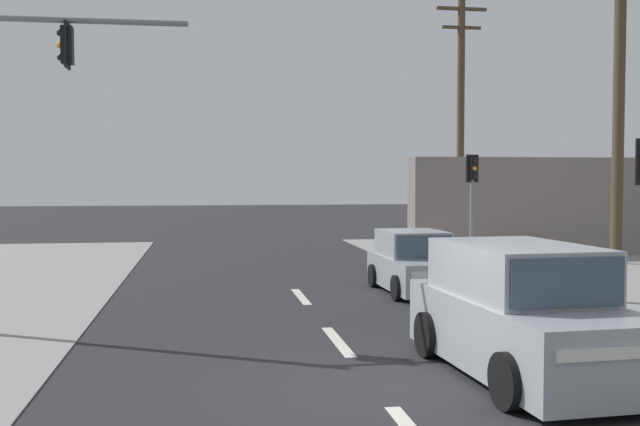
# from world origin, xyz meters

# --- Properties ---
(ground_plane) EXTENTS (140.00, 140.00, 0.00)m
(ground_plane) POSITION_xyz_m (0.00, 0.00, 0.00)
(ground_plane) COLOR #28282B
(lane_dash_mid) EXTENTS (0.20, 2.40, 0.01)m
(lane_dash_mid) POSITION_xyz_m (0.00, 3.00, 0.00)
(lane_dash_mid) COLOR silver
(lane_dash_mid) RESTS_ON ground
(lane_dash_far) EXTENTS (0.20, 2.40, 0.01)m
(lane_dash_far) POSITION_xyz_m (0.00, 8.00, 0.00)
(lane_dash_far) COLOR silver
(lane_dash_far) RESTS_ON ground
(utility_pole_midground_right) EXTENTS (1.80, 0.26, 10.32)m
(utility_pole_midground_right) POSITION_xyz_m (6.95, 5.95, 5.41)
(utility_pole_midground_right) COLOR #4C3D2B
(utility_pole_midground_right) RESTS_ON ground
(utility_pole_background_right) EXTENTS (1.80, 0.26, 9.23)m
(utility_pole_background_right) POSITION_xyz_m (6.68, 15.67, 4.85)
(utility_pole_background_right) COLOR #4C3D2B
(utility_pole_background_right) RESTS_ON ground
(traffic_signal_mast) EXTENTS (3.69, 0.44, 6.00)m
(traffic_signal_mast) POSITION_xyz_m (-5.62, 4.47, 3.83)
(traffic_signal_mast) COLOR slate
(traffic_signal_mast) RESTS_ON ground
(pedestal_signal_far_median) EXTENTS (0.43, 0.31, 3.56)m
(pedestal_signal_far_median) POSITION_xyz_m (5.74, 11.92, 2.42)
(pedestal_signal_far_median) COLOR slate
(pedestal_signal_far_median) RESTS_ON ground
(shopfront_wall_far) EXTENTS (12.00, 1.00, 3.60)m
(shopfront_wall_far) POSITION_xyz_m (11.00, 16.00, 1.80)
(shopfront_wall_far) COLOR gray
(shopfront_wall_far) RESTS_ON ground
(hatchback_oncoming_mid) EXTENTS (1.84, 3.67, 1.53)m
(hatchback_oncoming_mid) POSITION_xyz_m (2.90, 8.26, 0.70)
(hatchback_oncoming_mid) COLOR #A3A8AD
(hatchback_oncoming_mid) RESTS_ON ground
(suv_receding_far) EXTENTS (2.27, 4.63, 1.90)m
(suv_receding_far) POSITION_xyz_m (2.21, 0.37, 0.88)
(suv_receding_far) COLOR #A3A8AD
(suv_receding_far) RESTS_ON ground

